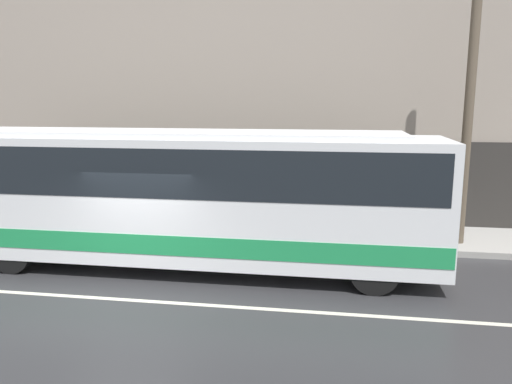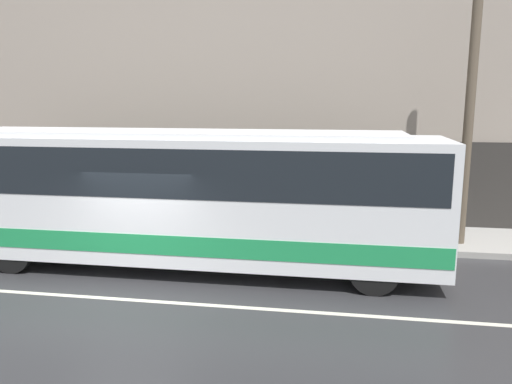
% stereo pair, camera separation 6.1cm
% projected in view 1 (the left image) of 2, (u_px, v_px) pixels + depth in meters
% --- Properties ---
extents(ground_plane, '(60.00, 60.00, 0.00)m').
position_uv_depth(ground_plane, '(123.00, 300.00, 10.30)').
color(ground_plane, '#2D2D30').
extents(sidewalk, '(60.00, 2.74, 0.17)m').
position_uv_depth(sidewalk, '(195.00, 229.00, 15.50)').
color(sidewalk, '#A09E99').
rests_on(sidewalk, ground_plane).
extents(building_facade, '(60.00, 0.35, 11.32)m').
position_uv_depth(building_facade, '(204.00, 55.00, 15.98)').
color(building_facade, gray).
rests_on(building_facade, ground_plane).
extents(lane_stripe, '(54.00, 0.14, 0.01)m').
position_uv_depth(lane_stripe, '(123.00, 300.00, 10.30)').
color(lane_stripe, beige).
rests_on(lane_stripe, ground_plane).
extents(transit_bus, '(12.43, 2.50, 3.34)m').
position_uv_depth(transit_bus, '(178.00, 192.00, 12.03)').
color(transit_bus, white).
rests_on(transit_bus, ground_plane).
extents(utility_pole_near, '(0.25, 0.25, 7.21)m').
position_uv_depth(utility_pole_near, '(469.00, 111.00, 13.14)').
color(utility_pole_near, brown).
rests_on(utility_pole_near, sidewalk).
extents(pedestrian_waiting, '(0.36, 0.36, 1.76)m').
position_uv_depth(pedestrian_waiting, '(81.00, 203.00, 15.01)').
color(pedestrian_waiting, '#1E5933').
rests_on(pedestrian_waiting, sidewalk).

